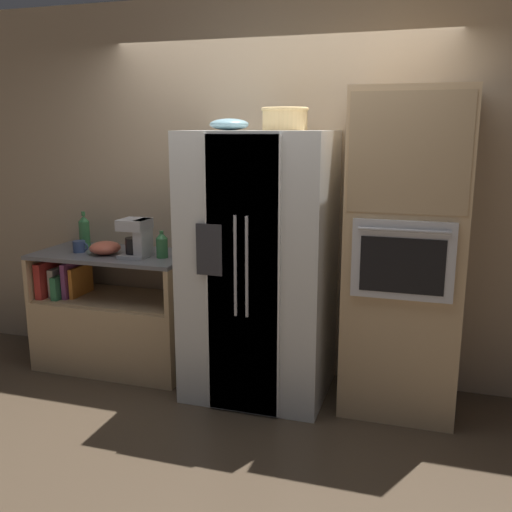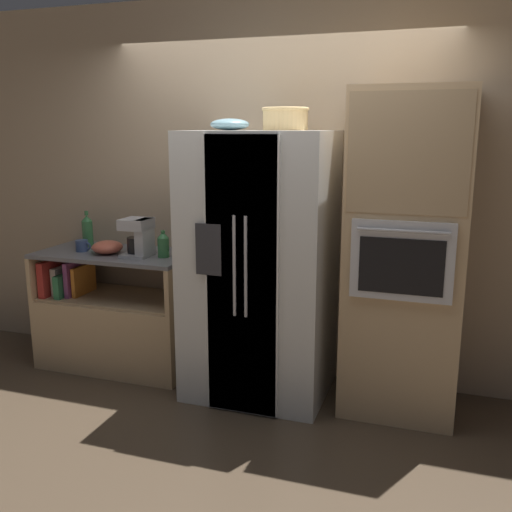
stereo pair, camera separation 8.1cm
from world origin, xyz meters
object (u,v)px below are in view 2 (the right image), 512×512
Objects in this scene: fruit_bowl at (230,124)px; mug at (82,246)px; wicker_basket at (285,118)px; mixing_bowl at (107,247)px; bottle_tall at (163,244)px; refrigerator at (260,266)px; bottle_short at (87,231)px; wall_oven at (405,255)px; coffee_maker at (139,236)px.

mug is at bearing 178.87° from fruit_bowl.
wicker_basket is 0.38m from fruit_bowl.
fruit_bowl is 1.12× the size of mixing_bowl.
refrigerator is at bearing -3.70° from bottle_tall.
mixing_bowl is (0.30, -0.18, -0.08)m from bottle_short.
fruit_bowl is at bearing -166.24° from wicker_basket.
wicker_basket is 1.57× the size of bottle_tall.
wall_oven reaches higher than wicker_basket.
wall_oven reaches higher than bottle_short.
bottle_tall reaches higher than mixing_bowl.
refrigerator is 0.97m from coffee_maker.
wall_oven is at bearing 0.87° from mug.
mug is at bearing -178.69° from bottle_tall.
fruit_bowl is 1.37m from mixing_bowl.
wicker_basket is at bearing 13.76° from fruit_bowl.
bottle_tall is (-0.78, 0.05, 0.10)m from refrigerator.
wicker_basket reaches higher than mug.
fruit_bowl reaches higher than refrigerator.
bottle_tall is (-1.75, -0.02, -0.04)m from wall_oven.
mixing_bowl is at bearing -178.82° from wall_oven.
mixing_bowl reaches higher than mug.
wall_oven is 2.22m from mixing_bowl.
mixing_bowl is at bearing -177.01° from bottle_tall.
bottle_short reaches higher than bottle_tall.
coffee_maker is at bearing -18.08° from bottle_short.
fruit_bowl is 1.30× the size of bottle_tall.
refrigerator is 1.56m from bottle_short.
bottle_short is at bearing 172.35° from refrigerator.
refrigerator reaches higher than coffee_maker.
fruit_bowl is 2.04× the size of mug.
fruit_bowl is at bearing -8.51° from bottle_short.
mug is 0.45× the size of coffee_maker.
mixing_bowl is (-1.02, 0.02, -0.92)m from fruit_bowl.
mug is (-2.45, -0.04, -0.09)m from wall_oven.
bottle_tall reaches higher than mug.
fruit_bowl reaches higher than bottle_short.
wicker_basket is (-0.83, 0.03, 0.87)m from wall_oven.
refrigerator is 0.88× the size of wall_oven.
bottle_short is at bearing 168.41° from bottle_tall.
refrigerator is 5.83× the size of wicker_basket.
bottle_short is at bearing 176.31° from wicker_basket.
mixing_bowl is at bearing -2.09° from mug.
coffee_maker is at bearing 179.50° from fruit_bowl.
refrigerator is 0.78m from bottle_tall.
mug is (-1.48, 0.03, 0.04)m from refrigerator.
mug is (-0.70, -0.02, -0.05)m from bottle_tall.
coffee_maker is at bearing -2.01° from mug.
refrigerator is 6.36× the size of bottle_short.
fruit_bowl is at bearing -0.50° from coffee_maker.
coffee_maker is (0.29, -0.01, 0.10)m from mixing_bowl.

